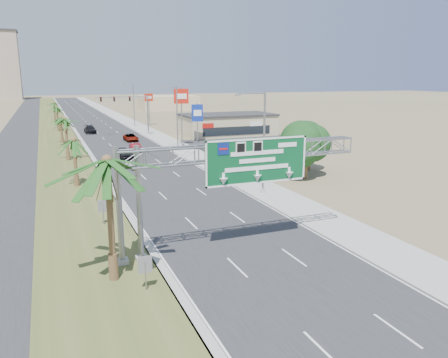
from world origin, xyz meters
name	(u,v)px	position (x,y,z in m)	size (l,w,h in m)	color
ground	(334,318)	(0.00, 0.00, 0.00)	(600.00, 600.00, 0.00)	#8C7A59
road	(92,120)	(0.00, 110.00, 0.01)	(12.00, 300.00, 0.02)	#28282B
sidewalk_right	(123,119)	(8.50, 110.00, 0.05)	(4.00, 300.00, 0.10)	#9E9B93
median_grass	(53,121)	(-10.00, 110.00, 0.06)	(7.00, 300.00, 0.12)	#435224
opposing_road	(25,122)	(-17.00, 110.00, 0.01)	(8.00, 300.00, 0.02)	#28282B
sign_gantry	(233,161)	(-1.06, 9.93, 6.06)	(16.75, 1.24, 7.50)	gray
palm_near	(107,161)	(-9.20, 8.00, 6.93)	(5.70, 5.70, 8.35)	brown
palm_row_b	(74,141)	(-9.50, 32.00, 4.90)	(3.99, 3.99, 5.95)	brown
palm_row_c	(65,120)	(-9.50, 48.00, 5.66)	(3.99, 3.99, 6.75)	brown
palm_row_d	(61,118)	(-9.50, 66.00, 4.42)	(3.99, 3.99, 5.45)	brown
palm_row_e	(57,108)	(-9.50, 85.00, 5.09)	(3.99, 3.99, 6.15)	brown
palm_row_f	(54,103)	(-9.50, 110.00, 4.71)	(3.99, 3.99, 5.75)	brown
streetlight_near	(262,147)	(7.30, 22.00, 4.69)	(3.27, 0.44, 10.00)	gray
streetlight_mid	(176,120)	(7.30, 52.00, 4.69)	(3.27, 0.44, 10.00)	gray
streetlight_far	(133,107)	(7.30, 88.00, 4.69)	(3.27, 0.44, 10.00)	gray
signal_mast	(138,111)	(5.17, 71.97, 4.85)	(10.28, 0.71, 8.00)	gray
store_building	(227,125)	(22.00, 66.00, 2.00)	(18.00, 10.00, 4.00)	#CEB68B
oak_near	(307,140)	(15.00, 26.00, 4.53)	(4.50, 4.50, 6.80)	brown
oak_far	(310,140)	(18.00, 30.00, 3.82)	(3.50, 3.50, 5.60)	brown
median_signback_a	(145,267)	(-7.80, 6.00, 1.45)	(0.75, 0.08, 2.08)	gray
median_signback_b	(103,208)	(-8.50, 18.00, 1.45)	(0.75, 0.08, 2.08)	gray
building_distant_right	(169,103)	(30.00, 140.00, 2.50)	(20.00, 12.00, 5.00)	#CEB68B
car_left_lane	(124,153)	(-2.00, 46.88, 0.79)	(1.87, 4.64, 1.58)	black
car_mid_lane	(136,148)	(0.60, 51.63, 0.67)	(1.42, 4.07, 1.34)	maroon
car_right_lane	(131,138)	(2.19, 64.24, 0.65)	(2.16, 4.69, 1.30)	gray
car_far	(90,130)	(-3.49, 79.43, 0.76)	(2.14, 5.27, 1.53)	black
pole_sign_red_near	(181,100)	(9.00, 54.52, 7.73)	(2.41, 0.81, 9.75)	gray
pole_sign_blue	(197,114)	(13.00, 58.22, 5.02)	(2.02, 0.59, 6.95)	gray
pole_sign_red_far	(149,100)	(11.45, 89.58, 6.17)	(2.16, 1.09, 7.84)	gray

